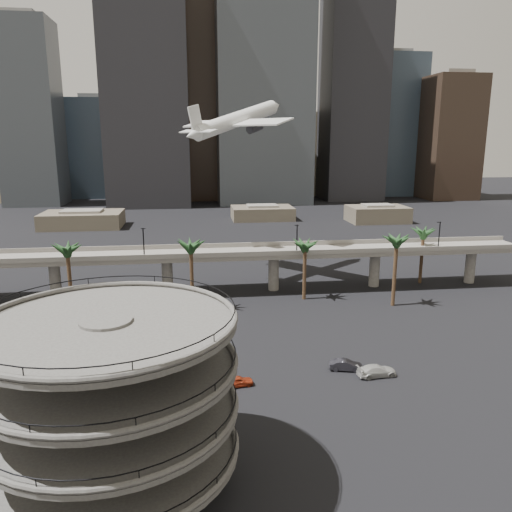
{
  "coord_description": "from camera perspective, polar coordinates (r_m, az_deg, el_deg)",
  "views": [
    {
      "loc": [
        -5.52,
        -44.69,
        30.94
      ],
      "look_at": [
        3.81,
        28.0,
        13.8
      ],
      "focal_mm": 35.0,
      "sensor_mm": 36.0,
      "label": 1
    }
  ],
  "objects": [
    {
      "name": "ground",
      "position": [
        54.64,
        -0.24,
        -21.33
      ],
      "size": [
        700.0,
        700.0,
        0.0
      ],
      "primitive_type": "plane",
      "color": "black",
      "rests_on": "ground"
    },
    {
      "name": "skyline",
      "position": [
        263.17,
        -2.93,
        17.0
      ],
      "size": [
        269.0,
        86.0,
        132.77
      ],
      "color": "gray",
      "rests_on": "ground"
    },
    {
      "name": "airborne_jet",
      "position": [
        113.2,
        -2.2,
        15.25
      ],
      "size": [
        25.19,
        24.37,
        10.68
      ],
      "rotation": [
        0.0,
        -0.25,
        0.75
      ],
      "color": "silver",
      "rests_on": "ground"
    },
    {
      "name": "car_c",
      "position": [
        70.35,
        13.62,
        -12.62
      ],
      "size": [
        5.55,
        2.69,
        1.56
      ],
      "primitive_type": "imported",
      "rotation": [
        0.0,
        0.0,
        1.67
      ],
      "color": "#B4B3AF",
      "rests_on": "ground"
    },
    {
      "name": "car_b",
      "position": [
        71.13,
        10.22,
        -12.18
      ],
      "size": [
        4.76,
        2.59,
        1.49
      ],
      "primitive_type": "imported",
      "rotation": [
        0.0,
        0.0,
        1.33
      ],
      "color": "#232227",
      "rests_on": "ground"
    },
    {
      "name": "palm_trees",
      "position": [
        95.49,
        3.16,
        1.27
      ],
      "size": [
        76.4,
        18.4,
        14.0
      ],
      "color": "#4D3621",
      "rests_on": "ground"
    },
    {
      "name": "overpass",
      "position": [
        102.59,
        -4.03,
        -0.17
      ],
      "size": [
        130.0,
        9.3,
        14.7
      ],
      "color": "slate",
      "rests_on": "ground"
    },
    {
      "name": "low_buildings",
      "position": [
        189.49,
        -3.49,
        4.62
      ],
      "size": [
        135.0,
        27.5,
        6.8
      ],
      "color": "brown",
      "rests_on": "ground"
    },
    {
      "name": "parking_ramp",
      "position": [
        46.44,
        -16.27,
        -14.43
      ],
      "size": [
        22.2,
        22.2,
        17.35
      ],
      "color": "#4B4946",
      "rests_on": "ground"
    },
    {
      "name": "car_a",
      "position": [
        66.05,
        -2.09,
        -14.11
      ],
      "size": [
        4.2,
        2.23,
        1.36
      ],
      "primitive_type": "imported",
      "rotation": [
        0.0,
        0.0,
        1.73
      ],
      "color": "#AC3518",
      "rests_on": "ground"
    }
  ]
}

